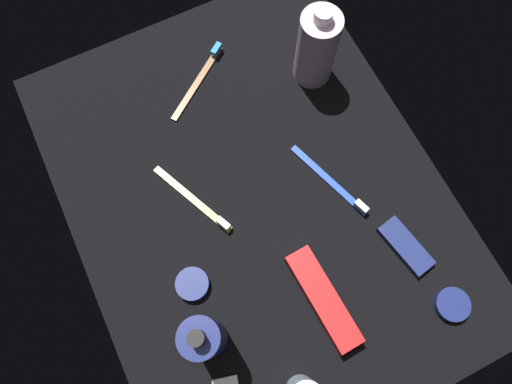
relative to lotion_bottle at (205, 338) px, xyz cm
name	(u,v)px	position (x,y,z in cm)	size (l,w,h in cm)	color
ground_plane	(256,198)	(-18.43, 17.42, -9.57)	(84.00, 64.00, 1.20)	black
lotion_bottle	(205,338)	(0.00, 0.00, 0.00)	(5.84, 5.84, 20.28)	navy
bodywash_bottle	(317,48)	(-36.47, 38.42, -0.80)	(7.27, 7.27, 18.06)	silver
toothbrush_lime	(197,202)	(-22.08, 7.48, -8.36)	(16.96, 8.34, 2.10)	#8CD133
toothbrush_blue	(334,183)	(-14.37, 30.97, -8.36)	(17.44, 6.88, 2.10)	blue
toothbrush_brown	(201,77)	(-44.78, 18.45, -8.36)	(11.53, 15.28, 2.10)	brown
toothpaste_box_red	(323,299)	(2.62, 19.35, -7.37)	(17.60, 4.40, 3.20)	red
snack_bar_navy	(405,246)	(1.11, 36.49, -8.22)	(10.40, 4.00, 1.50)	navy
cream_tin_left	(452,305)	(12.90, 38.24, -8.16)	(5.70, 5.70, 1.60)	navy
cream_tin_right	(192,284)	(-9.21, 0.97, -8.09)	(5.62, 5.62, 1.74)	navy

